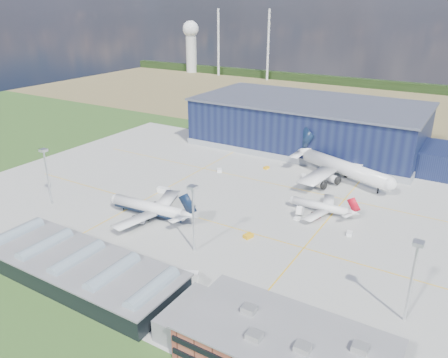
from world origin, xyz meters
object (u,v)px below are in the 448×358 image
light_mast_center (193,208)px  car_b (262,316)px  car_a (270,319)px  light_mast_west (46,167)px  gse_van_c (189,276)px  gse_van_b (304,177)px  airliner_red (321,202)px  ops_building (284,350)px  gse_cart_b (219,170)px  airliner_navy (148,202)px  gse_tug_b (248,236)px  gse_tug_a (37,225)px  airliner_widebody (345,161)px  gse_cart_a (349,234)px  gse_van_a (163,190)px  gse_tug_c (266,168)px  hangar (313,127)px  airstair (300,213)px  light_mast_east (414,269)px

light_mast_center → car_b: 40.89m
car_a → light_mast_west: bearing=58.4°
gse_van_c → car_a: gse_van_c is taller
light_mast_west → gse_van_b: (77.33, 77.02, -14.41)m
airliner_red → ops_building: bearing=103.8°
light_mast_west → gse_cart_b: 77.53m
airliner_navy → airliner_red: airliner_navy is taller
gse_tug_b → ops_building: bearing=-36.3°
gse_tug_a → car_a: bearing=9.1°
airliner_navy → gse_cart_b: (-2.47, 54.15, -5.66)m
airliner_widebody → car_b: bearing=-61.6°
gse_cart_a → gse_van_c: size_ratio=0.52×
gse_van_a → light_mast_center: bearing=-141.3°
airliner_red → car_a: 66.48m
gse_tug_c → gse_tug_a: bearing=-99.6°
gse_van_b → car_b: size_ratio=1.21×
airliner_red → gse_van_a: 65.85m
light_mast_west → gse_cart_b: bearing=59.0°
hangar → gse_tug_a: (-50.49, -140.80, -10.77)m
gse_van_b → car_a: size_ratio=1.28×
hangar → airliner_widebody: hangar is taller
ops_building → light_mast_center: (-45.01, 30.00, 10.64)m
gse_van_c → car_b: 25.89m
airliner_widebody → car_a: 104.16m
light_mast_center → gse_tug_c: (-13.27, 80.40, -14.82)m
gse_cart_b → car_b: gse_cart_b is taller
gse_van_c → ops_building: bearing=-136.6°
gse_tug_b → airstair: size_ratio=0.65×
gse_van_b → car_a: bearing=-98.8°
light_mast_west → gse_tug_b: size_ratio=7.03×
light_mast_east → gse_cart_b: bearing=145.7°
light_mast_west → gse_tug_a: size_ratio=5.67×
light_mast_east → gse_tug_b: 58.31m
gse_cart_b → gse_van_c: bearing=-99.5°
gse_tug_b → gse_tug_c: bearing=128.5°
hangar → light_mast_center: 125.07m
light_mast_east → gse_cart_b: light_mast_east is taller
light_mast_center → gse_van_a: light_mast_center is taller
light_mast_west → gse_van_b: light_mast_west is taller
gse_van_a → gse_cart_b: 34.21m
airliner_red → light_mast_center: bearing=61.4°
light_mast_center → light_mast_east: size_ratio=1.00×
light_mast_west → gse_cart_b: light_mast_west is taller
light_mast_center → gse_van_a: size_ratio=4.42×
light_mast_center → airliner_widebody: 88.35m
airliner_widebody → gse_tug_c: airliner_widebody is taller
airliner_navy → gse_van_b: bearing=-122.7°
hangar → gse_van_c: 140.12m
gse_tug_a → gse_cart_b: (26.86, 81.26, -0.11)m
light_mast_west → gse_cart_b: size_ratio=6.81×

